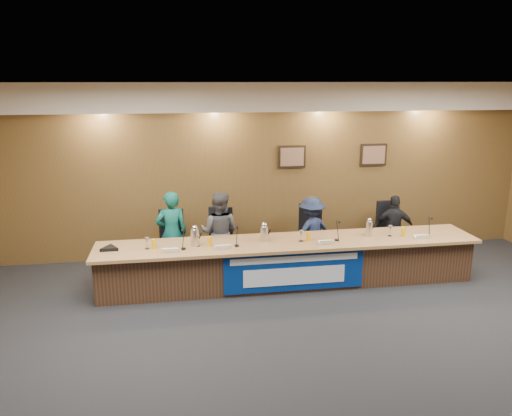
# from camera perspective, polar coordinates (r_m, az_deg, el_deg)

# --- Properties ---
(floor) EXTENTS (10.00, 10.00, 0.00)m
(floor) POSITION_cam_1_polar(r_m,az_deg,el_deg) (6.23, 8.82, -17.09)
(floor) COLOR black
(floor) RESTS_ON ground
(ceiling) EXTENTS (10.00, 8.00, 0.04)m
(ceiling) POSITION_cam_1_polar(r_m,az_deg,el_deg) (5.32, 10.17, 13.78)
(ceiling) COLOR silver
(ceiling) RESTS_ON wall_back
(wall_back) EXTENTS (10.00, 0.04, 3.20)m
(wall_back) POSITION_cam_1_polar(r_m,az_deg,el_deg) (9.34, 1.66, 4.33)
(wall_back) COLOR brown
(wall_back) RESTS_ON floor
(soffit) EXTENTS (10.00, 0.50, 0.50)m
(soffit) POSITION_cam_1_polar(r_m,az_deg,el_deg) (8.95, 2.03, 12.59)
(soffit) COLOR beige
(soffit) RESTS_ON wall_back
(dais_body) EXTENTS (6.00, 0.80, 0.70)m
(dais_body) POSITION_cam_1_polar(r_m,az_deg,el_deg) (8.16, 3.72, -6.33)
(dais_body) COLOR #432919
(dais_body) RESTS_ON floor
(dais_top) EXTENTS (6.10, 0.95, 0.05)m
(dais_top) POSITION_cam_1_polar(r_m,az_deg,el_deg) (7.99, 3.85, -3.94)
(dais_top) COLOR #9B6C40
(dais_top) RESTS_ON dais_body
(banner) EXTENTS (2.20, 0.02, 0.65)m
(banner) POSITION_cam_1_polar(r_m,az_deg,el_deg) (7.77, 4.41, -7.19)
(banner) COLOR navy
(banner) RESTS_ON dais_body
(banner_text_upper) EXTENTS (2.00, 0.01, 0.10)m
(banner_text_upper) POSITION_cam_1_polar(r_m,az_deg,el_deg) (7.69, 4.47, -5.84)
(banner_text_upper) COLOR silver
(banner_text_upper) RESTS_ON banner
(banner_text_lower) EXTENTS (1.60, 0.01, 0.28)m
(banner_text_lower) POSITION_cam_1_polar(r_m,az_deg,el_deg) (7.79, 4.42, -7.77)
(banner_text_lower) COLOR silver
(banner_text_lower) RESTS_ON banner
(wall_photo_left) EXTENTS (0.52, 0.04, 0.42)m
(wall_photo_left) POSITION_cam_1_polar(r_m,az_deg,el_deg) (9.35, 4.12, 5.87)
(wall_photo_left) COLOR black
(wall_photo_left) RESTS_ON wall_back
(wall_photo_right) EXTENTS (0.52, 0.04, 0.42)m
(wall_photo_right) POSITION_cam_1_polar(r_m,az_deg,el_deg) (9.84, 13.27, 5.95)
(wall_photo_right) COLOR black
(wall_photo_right) RESTS_ON wall_back
(panelist_a) EXTENTS (0.59, 0.44, 1.46)m
(panelist_a) POSITION_cam_1_polar(r_m,az_deg,el_deg) (8.52, -9.62, -2.90)
(panelist_a) COLOR #0D5147
(panelist_a) RESTS_ON floor
(panelist_b) EXTENTS (0.83, 0.75, 1.42)m
(panelist_b) POSITION_cam_1_polar(r_m,az_deg,el_deg) (8.55, -4.21, -2.81)
(panelist_b) COLOR #444448
(panelist_b) RESTS_ON floor
(panelist_c) EXTENTS (0.94, 0.75, 1.27)m
(panelist_c) POSITION_cam_1_polar(r_m,az_deg,el_deg) (8.85, 6.33, -2.76)
(panelist_c) COLOR #18213D
(panelist_c) RESTS_ON floor
(panelist_d) EXTENTS (0.78, 0.49, 1.24)m
(panelist_d) POSITION_cam_1_polar(r_m,az_deg,el_deg) (9.38, 15.49, -2.31)
(panelist_d) COLOR black
(panelist_d) RESTS_ON floor
(office_chair_a) EXTENTS (0.49, 0.49, 0.08)m
(office_chair_a) POSITION_cam_1_polar(r_m,az_deg,el_deg) (8.69, -9.55, -4.28)
(office_chair_a) COLOR black
(office_chair_a) RESTS_ON floor
(office_chair_b) EXTENTS (0.58, 0.58, 0.08)m
(office_chair_b) POSITION_cam_1_polar(r_m,az_deg,el_deg) (8.72, -4.24, -4.05)
(office_chair_b) COLOR black
(office_chair_b) RESTS_ON floor
(office_chair_c) EXTENTS (0.60, 0.60, 0.08)m
(office_chair_c) POSITION_cam_1_polar(r_m,az_deg,el_deg) (8.99, 6.13, -3.51)
(office_chair_c) COLOR black
(office_chair_c) RESTS_ON floor
(office_chair_d) EXTENTS (0.50, 0.50, 0.08)m
(office_chair_d) POSITION_cam_1_polar(r_m,az_deg,el_deg) (9.51, 15.19, -2.94)
(office_chair_d) COLOR black
(office_chair_d) RESTS_ON floor
(nameplate_a) EXTENTS (0.24, 0.08, 0.10)m
(nameplate_a) POSITION_cam_1_polar(r_m,az_deg,el_deg) (7.51, -9.80, -4.78)
(nameplate_a) COLOR white
(nameplate_a) RESTS_ON dais_top
(microphone_a) EXTENTS (0.07, 0.07, 0.02)m
(microphone_a) POSITION_cam_1_polar(r_m,az_deg,el_deg) (7.65, -8.28, -4.62)
(microphone_a) COLOR black
(microphone_a) RESTS_ON dais_top
(juice_glass_a) EXTENTS (0.06, 0.06, 0.15)m
(juice_glass_a) POSITION_cam_1_polar(r_m,az_deg,el_deg) (7.73, -11.58, -4.07)
(juice_glass_a) COLOR #E6A300
(juice_glass_a) RESTS_ON dais_top
(water_glass_a) EXTENTS (0.08, 0.08, 0.18)m
(water_glass_a) POSITION_cam_1_polar(r_m,az_deg,el_deg) (7.74, -12.35, -3.97)
(water_glass_a) COLOR silver
(water_glass_a) RESTS_ON dais_top
(nameplate_b) EXTENTS (0.24, 0.08, 0.10)m
(nameplate_b) POSITION_cam_1_polar(r_m,az_deg,el_deg) (7.56, -3.79, -4.46)
(nameplate_b) COLOR white
(nameplate_b) RESTS_ON dais_top
(microphone_b) EXTENTS (0.07, 0.07, 0.02)m
(microphone_b) POSITION_cam_1_polar(r_m,az_deg,el_deg) (7.71, -2.23, -4.32)
(microphone_b) COLOR black
(microphone_b) RESTS_ON dais_top
(juice_glass_b) EXTENTS (0.06, 0.06, 0.15)m
(juice_glass_b) POSITION_cam_1_polar(r_m,az_deg,el_deg) (7.72, -5.34, -3.84)
(juice_glass_b) COLOR #E6A300
(juice_glass_b) RESTS_ON dais_top
(water_glass_b) EXTENTS (0.08, 0.08, 0.18)m
(water_glass_b) POSITION_cam_1_polar(r_m,az_deg,el_deg) (7.74, -6.68, -3.72)
(water_glass_b) COLOR silver
(water_glass_b) RESTS_ON dais_top
(nameplate_c) EXTENTS (0.24, 0.08, 0.10)m
(nameplate_c) POSITION_cam_1_polar(r_m,az_deg,el_deg) (7.85, 8.11, -3.85)
(nameplate_c) COLOR white
(nameplate_c) RESTS_ON dais_top
(microphone_c) EXTENTS (0.07, 0.07, 0.02)m
(microphone_c) POSITION_cam_1_polar(r_m,az_deg,el_deg) (8.09, 9.18, -3.61)
(microphone_c) COLOR black
(microphone_c) RESTS_ON dais_top
(juice_glass_c) EXTENTS (0.06, 0.06, 0.15)m
(juice_glass_c) POSITION_cam_1_polar(r_m,az_deg,el_deg) (7.98, 6.01, -3.24)
(juice_glass_c) COLOR #E6A300
(juice_glass_c) RESTS_ON dais_top
(water_glass_c) EXTENTS (0.08, 0.08, 0.18)m
(water_glass_c) POSITION_cam_1_polar(r_m,az_deg,el_deg) (7.94, 5.18, -3.21)
(water_glass_c) COLOR silver
(water_glass_c) RESTS_ON dais_top
(nameplate_d) EXTENTS (0.24, 0.08, 0.10)m
(nameplate_d) POSITION_cam_1_polar(r_m,az_deg,el_deg) (8.48, 18.53, -3.09)
(nameplate_d) COLOR white
(nameplate_d) RESTS_ON dais_top
(microphone_d) EXTENTS (0.07, 0.07, 0.02)m
(microphone_d) POSITION_cam_1_polar(r_m,az_deg,el_deg) (8.66, 18.97, -3.01)
(microphone_d) COLOR black
(microphone_d) RESTS_ON dais_top
(juice_glass_d) EXTENTS (0.06, 0.06, 0.15)m
(juice_glass_d) POSITION_cam_1_polar(r_m,az_deg,el_deg) (8.51, 16.48, -2.65)
(juice_glass_d) COLOR #E6A300
(juice_glass_d) RESTS_ON dais_top
(water_glass_d) EXTENTS (0.08, 0.08, 0.18)m
(water_glass_d) POSITION_cam_1_polar(r_m,az_deg,el_deg) (8.46, 15.08, -2.54)
(water_glass_d) COLOR silver
(water_glass_d) RESTS_ON dais_top
(carafe_left) EXTENTS (0.13, 0.13, 0.26)m
(carafe_left) POSITION_cam_1_polar(r_m,az_deg,el_deg) (7.76, -7.00, -3.38)
(carafe_left) COLOR silver
(carafe_left) RESTS_ON dais_top
(carafe_mid) EXTENTS (0.13, 0.13, 0.24)m
(carafe_mid) POSITION_cam_1_polar(r_m,az_deg,el_deg) (7.93, 0.94, -2.96)
(carafe_mid) COLOR silver
(carafe_mid) RESTS_ON dais_top
(carafe_right) EXTENTS (0.11, 0.11, 0.25)m
(carafe_right) POSITION_cam_1_polar(r_m,az_deg,el_deg) (8.38, 12.78, -2.31)
(carafe_right) COLOR silver
(carafe_right) RESTS_ON dais_top
(speakerphone) EXTENTS (0.32, 0.32, 0.05)m
(speakerphone) POSITION_cam_1_polar(r_m,az_deg,el_deg) (7.86, -16.38, -4.45)
(speakerphone) COLOR black
(speakerphone) RESTS_ON dais_top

